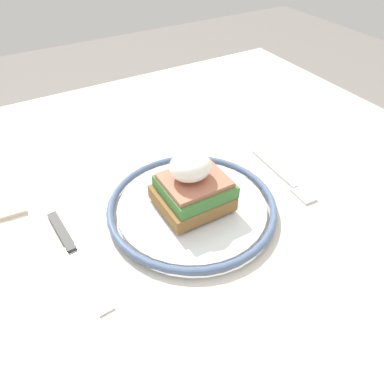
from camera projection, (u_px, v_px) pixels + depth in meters
The scene contains 5 objects.
dining_table at pixel (165, 251), 0.62m from camera, with size 1.01×0.82×0.78m.
plate at pixel (192, 207), 0.52m from camera, with size 0.23×0.23×0.02m.
sandwich at pixel (193, 186), 0.49m from camera, with size 0.09×0.09×0.08m.
fork at pixel (284, 177), 0.58m from camera, with size 0.02×0.15×0.00m.
knife at pixel (72, 249), 0.47m from camera, with size 0.03×0.18×0.01m.
Camera 1 is at (0.17, 0.38, 1.14)m, focal length 35.00 mm.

